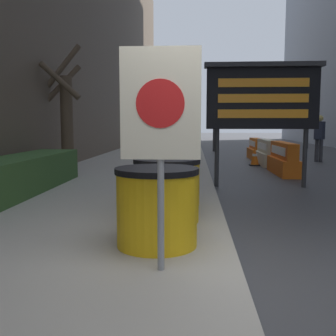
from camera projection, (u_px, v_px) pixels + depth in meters
ground_plane at (245, 295)px, 3.28m from camera, size 120.00×120.00×0.00m
hedge_strip at (13, 177)px, 7.05m from camera, size 0.90×4.90×0.67m
bare_tree at (66, 113)px, 10.27m from camera, size 1.20×1.25×3.43m
barrel_drum_foreground at (157, 207)px, 4.10m from camera, size 0.87×0.87×0.82m
barrel_drum_middle at (167, 190)px, 5.14m from camera, size 0.87×0.87×0.82m
barrel_drum_back at (173, 179)px, 6.18m from camera, size 0.87×0.87×0.82m
warning_sign at (160, 118)px, 3.29m from camera, size 0.68×0.08×1.91m
message_board at (262, 97)px, 8.67m from camera, size 2.56×0.36×2.75m
jersey_barrier_orange_far at (283, 160)px, 11.12m from camera, size 0.51×2.18×0.90m
jersey_barrier_cream at (267, 154)px, 13.61m from camera, size 0.58×2.04×0.88m
jersey_barrier_orange_near at (256, 150)px, 15.90m from camera, size 0.54×1.75×0.84m
traffic_cone_near at (255, 157)px, 13.39m from camera, size 0.35×0.35×0.63m
traffic_light_near_curb at (215, 89)px, 19.94m from camera, size 0.28×0.45×4.38m
traffic_light_far_side at (309, 103)px, 22.67m from camera, size 0.28×0.45×3.58m
pedestrian_worker at (319, 134)px, 14.64m from camera, size 0.48×0.53×1.74m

